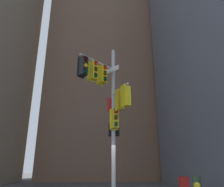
# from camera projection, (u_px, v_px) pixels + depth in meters

# --- Properties ---
(building_mid_block) EXTENTS (16.88, 16.88, 36.91)m
(building_mid_block) POSITION_uv_depth(u_px,v_px,m) (108.00, 61.00, 36.80)
(building_mid_block) COLOR brown
(building_mid_block) RESTS_ON ground
(signal_pole_assembly) EXTENTS (2.75, 2.22, 8.14)m
(signal_pole_assembly) POSITION_uv_depth(u_px,v_px,m) (109.00, 97.00, 11.63)
(signal_pole_assembly) COLOR #B2B2B5
(signal_pole_assembly) RESTS_ON ground
(newspaper_box) EXTENTS (0.45, 0.36, 0.94)m
(newspaper_box) POSITION_uv_depth(u_px,v_px,m) (184.00, 186.00, 11.45)
(newspaper_box) COLOR red
(newspaper_box) RESTS_ON ground
(trash_bin) EXTENTS (0.48, 0.48, 0.95)m
(trash_bin) POSITION_uv_depth(u_px,v_px,m) (197.00, 184.00, 12.87)
(trash_bin) COLOR #3F593F
(trash_bin) RESTS_ON ground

